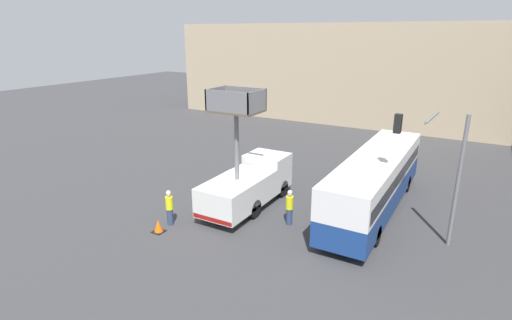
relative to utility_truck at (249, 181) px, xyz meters
The scene contains 8 objects.
ground_plane 1.65m from the utility_truck, 135.66° to the left, with size 120.00×120.00×0.00m, color #38383A.
building_backdrop_far 27.48m from the utility_truck, 91.09° to the left, with size 44.00×10.00×10.42m.
utility_truck is the anchor object (origin of this frame).
city_bus 6.99m from the utility_truck, 25.38° to the left, with size 2.50×12.39×3.20m.
traffic_light_pole 9.74m from the utility_truck, ahead, with size 3.11×2.86×6.18m.
road_worker_near_truck 4.66m from the utility_truck, 119.88° to the right, with size 0.38×0.38×1.87m.
road_worker_directing 3.19m from the utility_truck, 17.32° to the right, with size 0.38×0.38×1.89m.
traffic_cone_near_truck 5.56m from the utility_truck, 114.56° to the right, with size 0.57×0.57×0.65m.
Camera 1 is at (11.35, -18.46, 9.46)m, focal length 28.00 mm.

